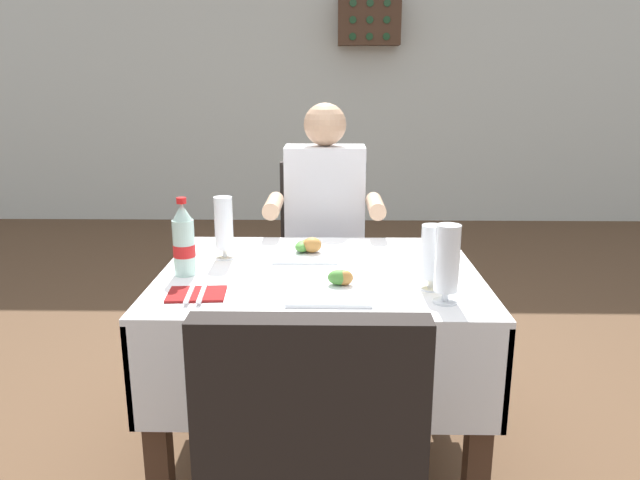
{
  "coord_description": "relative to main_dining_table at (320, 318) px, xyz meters",
  "views": [
    {
      "loc": [
        0.05,
        -2.01,
        1.36
      ],
      "look_at": [
        0.02,
        0.02,
        0.82
      ],
      "focal_mm": 33.85,
      "sensor_mm": 36.0,
      "label": 1
    }
  ],
  "objects": [
    {
      "name": "chair_near_camera_side",
      "position": [
        -0.0,
        -0.83,
        -0.01
      ],
      "size": [
        0.44,
        0.5,
        0.97
      ],
      "color": "black",
      "rests_on": "ground"
    },
    {
      "name": "plate_far_diner",
      "position": [
        -0.05,
        0.18,
        0.19
      ],
      "size": [
        0.23,
        0.23,
        0.07
      ],
      "color": "white",
      "rests_on": "main_dining_table"
    },
    {
      "name": "main_dining_table",
      "position": [
        0.0,
        0.0,
        0.0
      ],
      "size": [
        1.06,
        0.88,
        0.74
      ],
      "color": "white",
      "rests_on": "ground"
    },
    {
      "name": "beer_glass_right",
      "position": [
        0.34,
        -0.18,
        0.28
      ],
      "size": [
        0.07,
        0.07,
        0.2
      ],
      "color": "white",
      "rests_on": "main_dining_table"
    },
    {
      "name": "back_wall",
      "position": [
        -0.02,
        3.98,
        0.98
      ],
      "size": [
        11.0,
        0.12,
        3.08
      ],
      "primitive_type": "cube",
      "color": "silver",
      "rests_on": "ground"
    },
    {
      "name": "cola_bottle_primary",
      "position": [
        -0.44,
        -0.05,
        0.28
      ],
      "size": [
        0.07,
        0.07,
        0.26
      ],
      "color": "silver",
      "rests_on": "main_dining_table"
    },
    {
      "name": "napkin_cutlery_set",
      "position": [
        -0.36,
        -0.25,
        0.18
      ],
      "size": [
        0.18,
        0.19,
        0.01
      ],
      "color": "maroon",
      "rests_on": "main_dining_table"
    },
    {
      "name": "wall_bottle_rack",
      "position": [
        0.38,
        3.82,
        1.3
      ],
      "size": [
        0.56,
        0.21,
        0.42
      ],
      "color": "#472D1E"
    },
    {
      "name": "seated_diner_far",
      "position": [
        0.01,
        0.72,
        0.15
      ],
      "size": [
        0.5,
        0.46,
        1.26
      ],
      "color": "#282D42",
      "rests_on": "ground"
    },
    {
      "name": "beer_glass_left",
      "position": [
        0.37,
        -0.29,
        0.29
      ],
      "size": [
        0.07,
        0.07,
        0.23
      ],
      "color": "white",
      "rests_on": "main_dining_table"
    },
    {
      "name": "plate_near_camera",
      "position": [
        0.04,
        -0.21,
        0.19
      ],
      "size": [
        0.25,
        0.25,
        0.06
      ],
      "color": "white",
      "rests_on": "main_dining_table"
    },
    {
      "name": "ground_plane",
      "position": [
        -0.02,
        0.08,
        -0.56
      ],
      "size": [
        11.0,
        11.0,
        0.0
      ],
      "primitive_type": "plane",
      "color": "brown"
    },
    {
      "name": "chair_far_diner_seat",
      "position": [
        -0.0,
        0.83,
        -0.01
      ],
      "size": [
        0.44,
        0.5,
        0.97
      ],
      "color": "black",
      "rests_on": "ground"
    },
    {
      "name": "beer_glass_middle",
      "position": [
        -0.34,
        0.14,
        0.29
      ],
      "size": [
        0.07,
        0.07,
        0.22
      ],
      "color": "white",
      "rests_on": "main_dining_table"
    }
  ]
}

